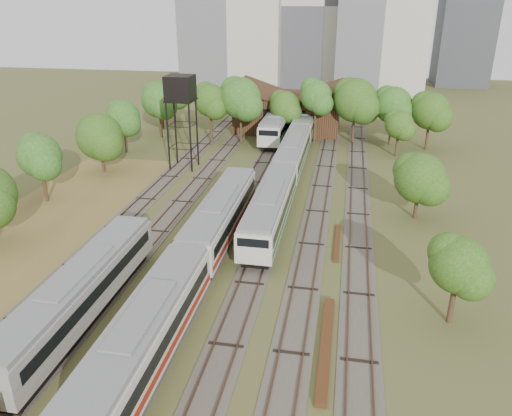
# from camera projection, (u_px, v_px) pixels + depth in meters

# --- Properties ---
(ground) EXTENTS (240.00, 240.00, 0.00)m
(ground) POSITION_uv_depth(u_px,v_px,m) (178.00, 378.00, 27.89)
(ground) COLOR #475123
(ground) RESTS_ON ground
(tracks) EXTENTS (24.60, 80.00, 0.19)m
(tracks) POSITION_uv_depth(u_px,v_px,m) (251.00, 207.00, 50.63)
(tracks) COLOR #4C473D
(tracks) RESTS_ON ground
(railcar_red_set) EXTENTS (2.98, 34.58, 3.69)m
(railcar_red_set) POSITION_uv_depth(u_px,v_px,m) (191.00, 265.00, 35.74)
(railcar_red_set) COLOR black
(railcar_red_set) RESTS_ON ground
(railcar_green_set) EXTENTS (2.93, 52.08, 3.63)m
(railcar_green_set) POSITION_uv_depth(u_px,v_px,m) (293.00, 154.00, 61.17)
(railcar_green_set) COLOR black
(railcar_green_set) RESTS_ON ground
(railcar_rear) EXTENTS (3.16, 16.08, 3.91)m
(railcar_rear) POSITION_uv_depth(u_px,v_px,m) (277.00, 125.00, 74.40)
(railcar_rear) COLOR black
(railcar_rear) RESTS_ON ground
(old_grey_coach) EXTENTS (2.83, 18.00, 3.49)m
(old_grey_coach) POSITION_uv_depth(u_px,v_px,m) (80.00, 293.00, 32.41)
(old_grey_coach) COLOR black
(old_grey_coach) RESTS_ON ground
(water_tower) EXTENTS (3.26, 3.26, 11.27)m
(water_tower) POSITION_uv_depth(u_px,v_px,m) (180.00, 91.00, 58.78)
(water_tower) COLOR black
(water_tower) RESTS_ON ground
(rail_pile_near) EXTENTS (0.66, 9.89, 0.33)m
(rail_pile_near) POSITION_uv_depth(u_px,v_px,m) (326.00, 345.00, 30.21)
(rail_pile_near) COLOR #542F18
(rail_pile_near) RESTS_ON ground
(rail_pile_far) EXTENTS (0.44, 6.97, 0.23)m
(rail_pile_far) POSITION_uv_depth(u_px,v_px,m) (337.00, 242.00, 43.07)
(rail_pile_far) COLOR #542F18
(rail_pile_far) RESTS_ON ground
(maintenance_shed) EXTENTS (16.45, 11.55, 7.58)m
(maintenance_shed) POSITION_uv_depth(u_px,v_px,m) (289.00, 111.00, 79.44)
(maintenance_shed) COLOR #371914
(maintenance_shed) RESTS_ON ground
(tree_band_left) EXTENTS (7.45, 74.45, 7.90)m
(tree_band_left) POSITION_uv_depth(u_px,v_px,m) (67.00, 149.00, 52.85)
(tree_band_left) COLOR #382616
(tree_band_left) RESTS_ON ground
(tree_band_far) EXTENTS (43.90, 9.15, 9.40)m
(tree_band_far) POSITION_uv_depth(u_px,v_px,m) (301.00, 102.00, 70.88)
(tree_band_far) COLOR #382616
(tree_band_far) RESTS_ON ground
(tree_band_right) EXTENTS (4.77, 41.32, 6.46)m
(tree_band_right) POSITION_uv_depth(u_px,v_px,m) (419.00, 174.00, 47.49)
(tree_band_right) COLOR #382616
(tree_band_right) RESTS_ON ground
(tower_centre) EXTENTS (20.00, 18.00, 36.00)m
(tower_centre) POSITION_uv_depth(u_px,v_px,m) (327.00, 6.00, 111.13)
(tower_centre) COLOR beige
(tower_centre) RESTS_ON ground
(tower_far_right) EXTENTS (12.00, 12.00, 28.00)m
(tower_far_right) POSITION_uv_depth(u_px,v_px,m) (466.00, 24.00, 116.36)
(tower_far_right) COLOR #3D3F44
(tower_far_right) RESTS_ON ground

